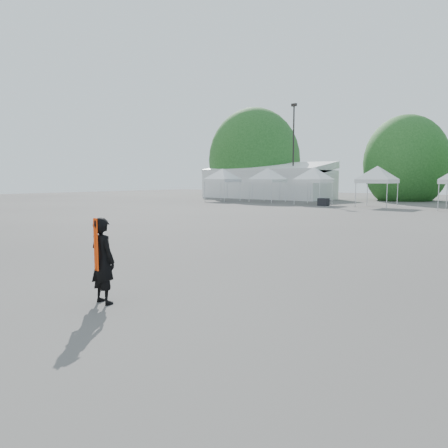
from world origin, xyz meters
The scene contains 11 objects.
ground centered at (0.00, 0.00, 0.00)m, with size 120.00×120.00×0.00m, color #474442.
marquee centered at (-22.00, 35.00, 1.97)m, with size 15.00×6.25×4.23m.
light_pole_west centered at (-18.00, 34.00, 5.77)m, with size 0.60×0.25×10.30m.
tree_far_w centered at (-26.00, 38.00, 4.54)m, with size 4.80×4.80×7.30m.
tree_mid_w centered at (-8.00, 40.00, 3.93)m, with size 4.16×4.16×6.33m.
tent_a centered at (-22.37, 27.23, 3.06)m, with size 3.96×3.96×3.88m.
tent_b centered at (-17.46, 28.25, 3.06)m, with size 3.94×3.94×3.88m.
tent_c centered at (-12.20, 27.70, 3.06)m, with size 3.78×3.78×3.88m.
tent_d centered at (-6.49, 27.70, 3.06)m, with size 3.84×3.84×3.88m.
man centered at (-0.43, -2.97, 0.81)m, with size 0.60×0.40×1.62m.
crate_west centered at (-10.46, 26.22, 0.32)m, with size 0.83×0.65×0.65m, color black.
Camera 1 is at (6.36, -7.73, 2.33)m, focal length 35.00 mm.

